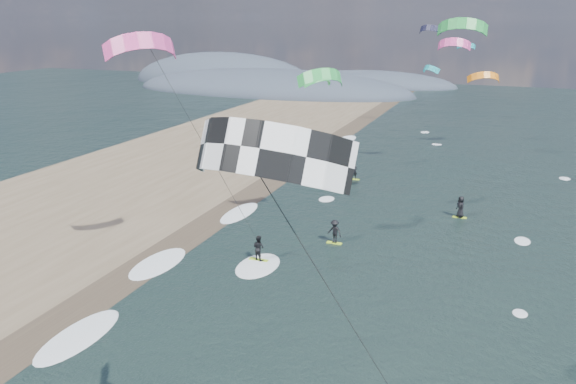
% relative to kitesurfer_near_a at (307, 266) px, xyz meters
% --- Properties ---
extents(wet_sand_strip, '(3.00, 240.00, 0.00)m').
position_rel_kitesurfer_near_a_xyz_m(wet_sand_strip, '(-17.15, 12.51, -10.16)').
color(wet_sand_strip, '#382D23').
rests_on(wet_sand_strip, ground).
extents(coastal_hills, '(80.00, 41.00, 15.00)m').
position_rel_kitesurfer_near_a_xyz_m(coastal_hills, '(-50.00, 110.37, -10.16)').
color(coastal_hills, '#3D4756').
rests_on(coastal_hills, ground).
extents(kitesurfer_near_a, '(7.51, 8.40, 14.18)m').
position_rel_kitesurfer_near_a_xyz_m(kitesurfer_near_a, '(0.00, 0.00, 0.00)').
color(kitesurfer_near_a, '#ADD726').
rests_on(kitesurfer_near_a, ground).
extents(kitesurfer_near_b, '(6.95, 9.28, 15.32)m').
position_rel_kitesurfer_near_a_xyz_m(kitesurfer_near_b, '(-12.93, 16.11, -0.10)').
color(kitesurfer_near_b, '#ADD726').
rests_on(kitesurfer_near_b, ground).
extents(far_kitesurfers, '(12.02, 17.42, 1.81)m').
position_rel_kitesurfer_near_a_xyz_m(far_kitesurfers, '(-4.51, 30.81, -9.27)').
color(far_kitesurfers, '#ADD726').
rests_on(far_kitesurfers, ground).
extents(bg_kite_field, '(17.15, 66.81, 8.41)m').
position_rel_kitesurfer_near_a_xyz_m(bg_kite_field, '(-4.68, 54.54, 1.41)').
color(bg_kite_field, black).
rests_on(bg_kite_field, ground).
extents(shoreline_surf, '(2.40, 79.40, 0.11)m').
position_rel_kitesurfer_near_a_xyz_m(shoreline_surf, '(-15.95, 17.26, -10.16)').
color(shoreline_surf, white).
rests_on(shoreline_surf, ground).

